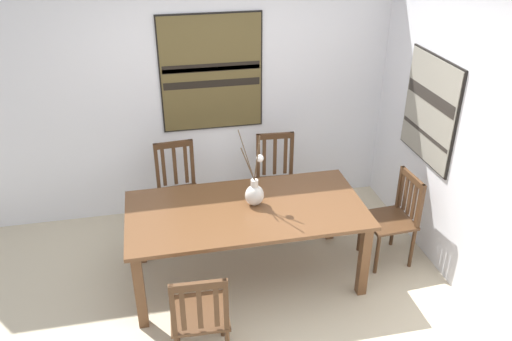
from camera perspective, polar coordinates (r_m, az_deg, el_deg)
ground_plane at (r=4.56m, az=-0.03°, el=-15.45°), size 6.40×6.40×0.03m
wall_back at (r=5.43m, az=-4.14°, el=8.99°), size 6.40×0.12×2.70m
wall_side at (r=4.48m, az=23.97°, el=2.18°), size 0.12×6.40×2.70m
dining_table at (r=4.51m, az=-1.09°, el=-5.17°), size 2.05×1.02×0.74m
centerpiece_vase at (r=4.45m, az=-0.15°, el=-2.36°), size 0.20×0.25×0.67m
chair_0 at (r=3.88m, az=-6.23°, el=-15.63°), size 0.44×0.44×0.88m
chair_1 at (r=5.31m, az=-8.58°, el=-2.09°), size 0.45×0.45×0.96m
chair_2 at (r=5.44m, az=2.30°, el=-1.00°), size 0.44×0.44×0.96m
chair_3 at (r=5.02m, az=15.06°, el=-4.90°), size 0.44×0.44×0.89m
painting_on_back_wall at (r=5.30m, az=-4.94°, el=10.65°), size 1.04×0.05×1.19m
painting_on_side_wall at (r=5.00m, az=18.71°, el=6.39°), size 0.05×0.87×0.99m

